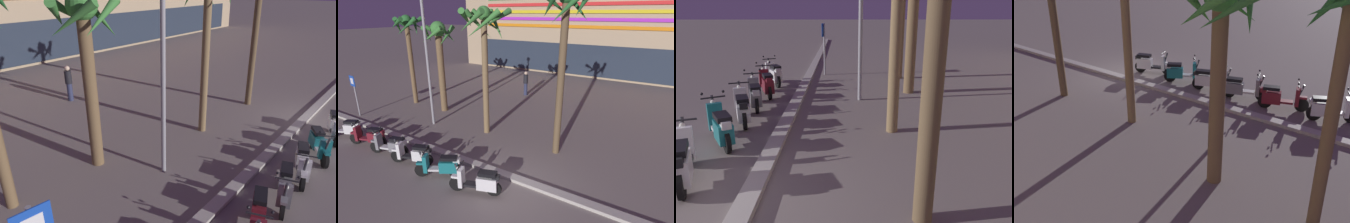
% 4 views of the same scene
% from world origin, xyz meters
% --- Properties ---
extents(ground_plane, '(200.00, 200.00, 0.00)m').
position_xyz_m(ground_plane, '(0.00, 0.00, 0.00)').
color(ground_plane, slate).
extents(curb_strip, '(60.00, 0.36, 0.12)m').
position_xyz_m(curb_strip, '(0.00, 0.56, 0.06)').
color(curb_strip, '#ADA89E').
rests_on(curb_strip, ground).
extents(scooter_white_tail_end, '(1.61, 0.95, 1.17)m').
position_xyz_m(scooter_white_tail_end, '(-8.84, -0.69, 0.47)').
color(scooter_white_tail_end, black).
rests_on(scooter_white_tail_end, ground).
extents(scooter_maroon_lead_nearest, '(1.74, 0.87, 1.17)m').
position_xyz_m(scooter_maroon_lead_nearest, '(-7.05, -0.60, 0.46)').
color(scooter_maroon_lead_nearest, black).
rests_on(scooter_maroon_lead_nearest, ground).
extents(scooter_grey_mid_rear, '(1.76, 0.81, 1.17)m').
position_xyz_m(scooter_grey_mid_rear, '(-5.49, -0.64, 0.45)').
color(scooter_grey_mid_rear, black).
rests_on(scooter_grey_mid_rear, ground).
extents(scooter_white_last_in_row, '(1.74, 0.85, 1.04)m').
position_xyz_m(scooter_white_last_in_row, '(-4.05, -0.62, 0.45)').
color(scooter_white_last_in_row, black).
rests_on(scooter_white_last_in_row, ground).
extents(scooter_teal_far_back, '(1.56, 1.02, 1.17)m').
position_xyz_m(scooter_teal_far_back, '(-2.52, -0.67, 0.45)').
color(scooter_teal_far_back, black).
rests_on(scooter_teal_far_back, ground).
extents(scooter_white_mid_centre, '(1.75, 0.84, 1.04)m').
position_xyz_m(scooter_white_mid_centre, '(-0.74, -0.73, 0.46)').
color(scooter_white_mid_centre, black).
rests_on(scooter_white_mid_centre, ground).
extents(palm_tree_mid_walkway, '(1.94, 2.06, 5.30)m').
position_xyz_m(palm_tree_mid_walkway, '(-7.59, 4.63, 3.86)').
color(palm_tree_mid_walkway, brown).
rests_on(palm_tree_mid_walkway, ground).
extents(palm_tree_near_sign, '(1.84, 1.81, 5.62)m').
position_xyz_m(palm_tree_near_sign, '(-10.30, 4.69, 4.34)').
color(palm_tree_near_sign, brown).
rests_on(palm_tree_near_sign, ground).
extents(street_lamp, '(0.36, 0.36, 6.75)m').
position_xyz_m(street_lamp, '(-6.53, 2.71, 4.11)').
color(street_lamp, '#939399').
rests_on(street_lamp, ground).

